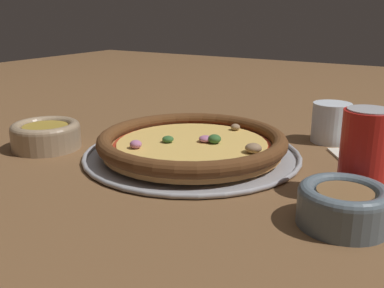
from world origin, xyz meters
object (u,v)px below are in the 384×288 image
Objects in this scene: bowl_near at (46,134)px; drinking_cup at (331,123)px; fork at (377,161)px; pizza_tray at (192,154)px; beverage_can at (365,154)px; pizza at (192,143)px; bowl_far at (344,204)px.

drinking_cup is at bearing 35.49° from bowl_near.
pizza_tray is at bearing 75.79° from fork.
beverage_can reaches higher than fork.
fork is (0.10, -0.08, -0.04)m from drinking_cup.
fork is 0.18m from beverage_can.
pizza_tray is at bearing 20.56° from bowl_near.
pizza is 0.29m from beverage_can.
drinking_cup reaches higher than bowl_far.
pizza reaches higher than pizza_tray.
pizza is 4.31× the size of drinking_cup.
bowl_near is (-0.26, -0.10, 0.02)m from pizza_tray.
fork is at bearing 26.30° from pizza_tray.
bowl_far reaches higher than pizza.
bowl_near is 0.59m from fork.
pizza is 0.31m from bowl_far.
bowl_near is at bearing 176.81° from bowl_far.
pizza_tray reaches higher than fork.
pizza_tray is 3.45× the size of bowl_far.
beverage_can is at bearing 7.04° from bowl_near.
beverage_can is at bearing 141.72° from fork.
beverage_can is (0.55, 0.07, 0.04)m from bowl_near.
bowl_near is at bearing -159.44° from pizza_tray.
pizza is 0.32m from fork.
drinking_cup is at bearing 49.97° from pizza_tray.
fork is at bearing -37.55° from drinking_cup.
beverage_can is (0.11, -0.25, 0.02)m from drinking_cup.
bowl_near is at bearing -159.46° from pizza.
bowl_far is 0.88× the size of beverage_can.
bowl_far reaches higher than pizza_tray.
bowl_near is at bearing 73.12° from fork.
bowl_far is at bearing -72.91° from drinking_cup.
pizza is at bearing 20.54° from bowl_near.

